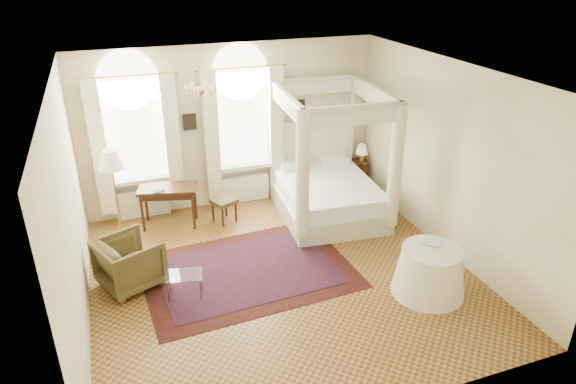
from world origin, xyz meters
name	(u,v)px	position (x,y,z in m)	size (l,w,h in m)	color
ground	(282,275)	(0.00, 0.00, 0.00)	(6.00, 6.00, 0.00)	olive
room_walls	(281,164)	(0.00, 0.00, 1.98)	(6.00, 6.00, 6.00)	#FFF0C2
window_left	(137,147)	(-1.90, 2.87, 1.49)	(1.62, 0.27, 3.29)	white
window_right	(244,135)	(0.20, 2.87, 1.49)	(1.62, 0.27, 3.29)	white
chandelier	(201,89)	(-0.90, 1.20, 2.91)	(0.51, 0.45, 0.50)	#C39141
wall_pictures	(236,115)	(0.09, 2.97, 1.89)	(2.54, 0.03, 0.39)	black
canopy_bed	(328,188)	(1.59, 1.73, 0.58)	(2.12, 2.53, 2.57)	#BCC19D
nightstand	(355,175)	(2.70, 2.70, 0.33)	(0.46, 0.41, 0.65)	#351E0E
nightstand_lamp	(362,150)	(2.79, 2.66, 0.91)	(0.27, 0.27, 0.39)	#C39141
writing_desk	(168,193)	(-1.47, 2.37, 0.69)	(1.19, 0.82, 0.81)	#351E0E
laptop	(155,191)	(-1.70, 2.25, 0.82)	(0.30, 0.19, 0.02)	black
stool	(224,203)	(-0.44, 2.15, 0.41)	(0.56, 0.56, 0.49)	#473F1E
armchair	(130,262)	(-2.34, 0.57, 0.41)	(0.87, 0.90, 0.82)	#453C1D
coffee_table	(184,277)	(-1.59, -0.01, 0.34)	(0.62, 0.49, 0.38)	white
floor_lamp	(111,165)	(-2.40, 2.07, 1.51)	(0.45, 0.45, 1.77)	#C39141
oriental_rug	(248,271)	(-0.50, 0.29, 0.01)	(3.51, 2.61, 0.01)	#42170F
side_table	(430,271)	(2.00, -1.22, 0.38)	(1.13, 1.13, 0.77)	white
book	(430,246)	(2.01, -1.13, 0.78)	(0.20, 0.26, 0.02)	black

